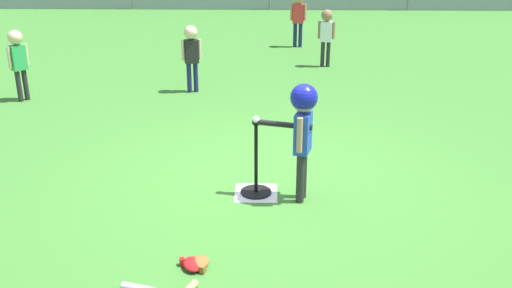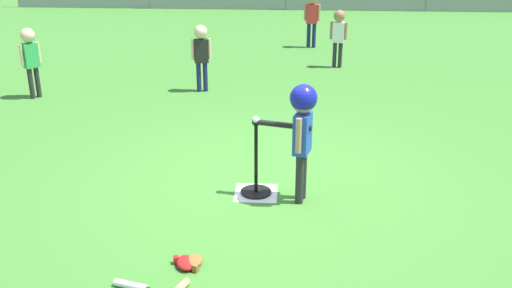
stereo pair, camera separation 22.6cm
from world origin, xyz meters
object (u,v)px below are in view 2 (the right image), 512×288
(batting_tee, at_px, (256,182))
(fielder_deep_left, at_px, (312,12))
(glove_by_plate, at_px, (192,262))
(glove_near_bats, at_px, (186,263))
(fielder_deep_center, at_px, (201,49))
(spare_bat_silver, at_px, (138,287))
(fielder_near_left, at_px, (30,54))
(baseball_on_tee, at_px, (256,120))
(batter_child, at_px, (302,120))
(fielder_deep_right, at_px, (339,31))

(batting_tee, height_order, fielder_deep_left, fielder_deep_left)
(glove_by_plate, height_order, glove_near_bats, same)
(fielder_deep_center, height_order, spare_bat_silver, fielder_deep_center)
(batting_tee, bearing_deg, fielder_near_left, 139.63)
(baseball_on_tee, distance_m, fielder_deep_center, 3.78)
(fielder_deep_center, bearing_deg, batter_child, -67.43)
(spare_bat_silver, height_order, glove_near_bats, glove_near_bats)
(batting_tee, relative_size, spare_bat_silver, 1.39)
(batting_tee, height_order, spare_bat_silver, batting_tee)
(spare_bat_silver, relative_size, glove_by_plate, 2.12)
(fielder_near_left, relative_size, glove_near_bats, 4.15)
(fielder_deep_right, relative_size, glove_near_bats, 4.02)
(baseball_on_tee, distance_m, fielder_deep_left, 7.02)
(fielder_deep_center, relative_size, spare_bat_silver, 1.92)
(batting_tee, bearing_deg, glove_near_bats, -109.58)
(baseball_on_tee, distance_m, fielder_deep_right, 5.44)
(batting_tee, xyz_separation_m, fielder_deep_left, (0.72, 6.98, 0.60))
(fielder_deep_left, relative_size, spare_bat_silver, 2.05)
(baseball_on_tee, bearing_deg, batter_child, -15.44)
(fielder_deep_center, relative_size, glove_near_bats, 4.08)
(fielder_deep_center, bearing_deg, batting_tee, -73.05)
(fielder_deep_right, bearing_deg, fielder_near_left, -155.26)
(batter_child, distance_m, spare_bat_silver, 2.21)
(fielder_deep_left, relative_size, glove_by_plate, 4.34)
(fielder_near_left, distance_m, glove_near_bats, 5.52)
(spare_bat_silver, bearing_deg, fielder_deep_left, 80.06)
(fielder_near_left, height_order, fielder_deep_left, fielder_deep_left)
(fielder_near_left, bearing_deg, glove_near_bats, -54.87)
(batting_tee, height_order, batter_child, batter_child)
(spare_bat_silver, xyz_separation_m, glove_near_bats, (0.32, 0.35, 0.01))
(batter_child, height_order, fielder_near_left, batter_child)
(fielder_deep_right, height_order, spare_bat_silver, fielder_deep_right)
(batter_child, height_order, fielder_deep_right, batter_child)
(batter_child, bearing_deg, glove_near_bats, -126.92)
(batting_tee, distance_m, glove_near_bats, 1.47)
(batter_child, relative_size, fielder_deep_center, 1.14)
(fielder_deep_right, distance_m, spare_bat_silver, 7.34)
(fielder_deep_center, bearing_deg, fielder_deep_right, 36.87)
(fielder_deep_right, bearing_deg, baseball_on_tee, -102.35)
(fielder_deep_center, bearing_deg, glove_near_bats, -83.04)
(baseball_on_tee, height_order, glove_by_plate, baseball_on_tee)
(baseball_on_tee, height_order, glove_near_bats, baseball_on_tee)
(batter_child, distance_m, glove_near_bats, 1.78)
(baseball_on_tee, height_order, fielder_deep_center, fielder_deep_center)
(batter_child, xyz_separation_m, fielder_deep_left, (0.27, 7.10, -0.13))
(fielder_near_left, bearing_deg, spare_bat_silver, -59.57)
(fielder_deep_left, bearing_deg, glove_near_bats, -98.24)
(batting_tee, height_order, glove_near_bats, batting_tee)
(baseball_on_tee, relative_size, fielder_deep_center, 0.07)
(fielder_deep_right, height_order, fielder_deep_left, fielder_deep_left)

